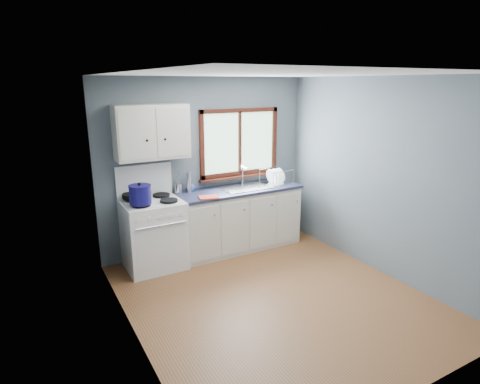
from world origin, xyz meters
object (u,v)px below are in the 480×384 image
gas_range (154,232)px  dish_rack (276,179)px  stockpot (140,194)px  base_cabinets (238,221)px  thermos (189,182)px  sink (249,191)px  skillet (133,196)px  utensil_crock (179,188)px

gas_range → dish_rack: (1.97, 0.02, 0.49)m
dish_rack → stockpot: bearing=177.4°
stockpot → dish_rack: (2.16, 0.18, -0.10)m
base_cabinets → thermos: bearing=167.0°
sink → skillet: (-1.68, 0.14, 0.13)m
gas_range → utensil_crock: gas_range is taller
sink → thermos: bearing=169.5°
base_cabinets → thermos: (-0.71, 0.16, 0.65)m
gas_range → stockpot: 0.64m
thermos → dish_rack: size_ratio=0.60×
base_cabinets → stockpot: bearing=-173.1°
gas_range → base_cabinets: 1.31m
gas_range → stockpot: (-0.19, -0.16, 0.59)m
utensil_crock → dish_rack: bearing=-7.3°
gas_range → skillet: bearing=140.5°
utensil_crock → thermos: (0.14, -0.03, 0.07)m
thermos → skillet: bearing=-178.4°
base_cabinets → thermos: 0.98m
gas_range → sink: gas_range is taller
thermos → sink: bearing=-10.5°
dish_rack → utensil_crock: bearing=165.2°
gas_range → sink: (1.49, 0.02, 0.37)m
stockpot → thermos: 0.86m
stockpot → thermos: (0.79, 0.34, -0.02)m
gas_range → thermos: 0.85m
stockpot → thermos: stockpot is taller
base_cabinets → skillet: bearing=174.6°
stockpot → dish_rack: size_ratio=0.68×
skillet → dish_rack: (2.17, -0.14, -0.01)m
base_cabinets → stockpot: 1.65m
sink → thermos: size_ratio=2.90×
sink → dish_rack: (0.49, 0.00, 0.12)m
stockpot → dish_rack: 2.17m
skillet → thermos: bearing=-14.7°
base_cabinets → utensil_crock: size_ratio=5.43×
sink → stockpot: 1.70m
gas_range → base_cabinets: bearing=0.8°
gas_range → base_cabinets: gas_range is taller
utensil_crock → thermos: utensil_crock is taller
skillet → thermos: (0.79, 0.02, 0.08)m
utensil_crock → dish_rack: size_ratio=0.70×
sink → skillet: sink is taller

